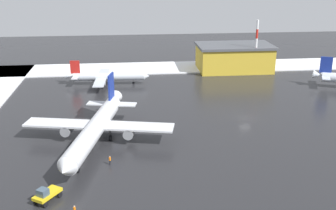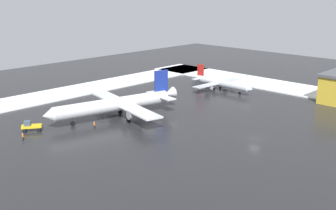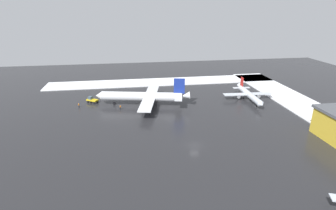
# 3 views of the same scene
# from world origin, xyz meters

# --- Properties ---
(ground_plane) EXTENTS (240.00, 240.00, 0.00)m
(ground_plane) POSITION_xyz_m (0.00, 0.00, 0.00)
(ground_plane) COLOR #232326
(snow_bank_right) EXTENTS (14.00, 116.00, 0.41)m
(snow_bank_right) POSITION_xyz_m (67.00, 0.00, 0.20)
(snow_bank_right) COLOR white
(snow_bank_right) RESTS_ON ground_plane
(airplane_far_rear) EXTENTS (31.22, 37.28, 11.15)m
(airplane_far_rear) POSITION_xyz_m (34.36, 11.87, 3.69)
(airplane_far_rear) COLOR silver
(airplane_far_rear) RESTS_ON ground_plane
(airplane_parked_portside) EXTENTS (25.01, 20.73, 7.42)m
(airplane_parked_portside) POSITION_xyz_m (33.80, -31.76, 2.45)
(airplane_parked_portside) COLOR silver
(airplane_parked_portside) RESTS_ON ground_plane
(pushback_tug) EXTENTS (4.35, 5.06, 2.50)m
(pushback_tug) POSITION_xyz_m (40.81, 32.63, 1.28)
(pushback_tug) COLOR gold
(pushback_tug) RESTS_ON ground_plane
(ground_crew_by_nose_gear) EXTENTS (0.36, 0.36, 1.71)m
(ground_crew_by_nose_gear) POSITION_xyz_m (31.39, 21.10, 0.97)
(ground_crew_by_nose_gear) COLOR black
(ground_crew_by_nose_gear) RESTS_ON ground_plane
(ground_crew_beside_wing) EXTENTS (0.36, 0.36, 1.71)m
(ground_crew_beside_wing) POSITION_xyz_m (36.05, 37.04, 0.97)
(ground_crew_beside_wing) COLOR black
(ground_crew_beside_wing) RESTS_ON ground_plane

